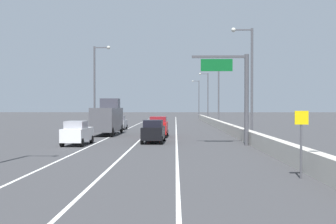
{
  "coord_description": "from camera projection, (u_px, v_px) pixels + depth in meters",
  "views": [
    {
      "loc": [
        1.4,
        -2.43,
        3.18
      ],
      "look_at": [
        0.43,
        48.73,
        2.5
      ],
      "focal_mm": 41.94,
      "sensor_mm": 36.0,
      "label": 1
    }
  ],
  "objects": [
    {
      "name": "jersey_barrier_right",
      "position": [
        235.0,
        131.0,
        42.33
      ],
      "size": [
        0.6,
        120.0,
        1.1
      ],
      "primitive_type": "cube",
      "color": "#B2ADA3",
      "rests_on": "ground_plane"
    },
    {
      "name": "lamp_post_right_third",
      "position": [
        217.0,
        88.0,
        63.56
      ],
      "size": [
        2.14,
        0.44,
        10.88
      ],
      "color": "#4C4C51",
      "rests_on": "ground_plane"
    },
    {
      "name": "car_red_3",
      "position": [
        158.0,
        127.0,
        41.49
      ],
      "size": [
        2.0,
        4.61,
        2.15
      ],
      "color": "red",
      "rests_on": "ground_plane"
    },
    {
      "name": "lane_stripe_right",
      "position": [
        176.0,
        128.0,
        57.45
      ],
      "size": [
        0.16,
        130.0,
        0.0
      ],
      "primitive_type": "cube",
      "color": "silver",
      "rests_on": "ground_plane"
    },
    {
      "name": "overhead_sign_gantry",
      "position": [
        238.0,
        88.0,
        32.21
      ],
      "size": [
        4.68,
        0.36,
        7.5
      ],
      "color": "#47474C",
      "rests_on": "ground_plane"
    },
    {
      "name": "lamp_post_right_fifth",
      "position": [
        198.0,
        96.0,
        114.5
      ],
      "size": [
        2.14,
        0.44,
        10.88
      ],
      "color": "#4C4C51",
      "rests_on": "ground_plane"
    },
    {
      "name": "speed_advisory_sign",
      "position": [
        301.0,
        139.0,
        17.28
      ],
      "size": [
        0.6,
        0.11,
        3.0
      ],
      "color": "#4C4C51",
      "rests_on": "ground_plane"
    },
    {
      "name": "car_black_2",
      "position": [
        154.0,
        131.0,
        34.65
      ],
      "size": [
        2.01,
        4.45,
        2.02
      ],
      "color": "black",
      "rests_on": "ground_plane"
    },
    {
      "name": "ground_plane",
      "position": [
        167.0,
        125.0,
        66.48
      ],
      "size": [
        320.0,
        320.0,
        0.0
      ],
      "primitive_type": "plane",
      "color": "#38383A"
    },
    {
      "name": "lane_stripe_left",
      "position": [
        129.0,
        128.0,
        57.58
      ],
      "size": [
        0.16,
        130.0,
        0.0
      ],
      "primitive_type": "cube",
      "color": "silver",
      "rests_on": "ground_plane"
    },
    {
      "name": "car_silver_1",
      "position": [
        119.0,
        123.0,
        53.82
      ],
      "size": [
        1.96,
        4.11,
        1.93
      ],
      "color": "#B7B7BC",
      "rests_on": "ground_plane"
    },
    {
      "name": "lamp_post_left_mid",
      "position": [
        96.0,
        83.0,
        49.51
      ],
      "size": [
        2.14,
        0.44,
        10.88
      ],
      "color": "#4C4C51",
      "rests_on": "ground_plane"
    },
    {
      "name": "lamp_post_right_fourth",
      "position": [
        207.0,
        93.0,
        89.02
      ],
      "size": [
        2.14,
        0.44,
        10.88
      ],
      "color": "#4C4C51",
      "rests_on": "ground_plane"
    },
    {
      "name": "box_truck",
      "position": [
        108.0,
        118.0,
        44.52
      ],
      "size": [
        2.56,
        7.89,
        4.15
      ],
      "color": "#4C4C51",
      "rests_on": "ground_plane"
    },
    {
      "name": "lamp_post_right_second",
      "position": [
        249.0,
        76.0,
        38.09
      ],
      "size": [
        2.14,
        0.44,
        10.88
      ],
      "color": "#4C4C51",
      "rests_on": "ground_plane"
    },
    {
      "name": "car_white_0",
      "position": [
        77.0,
        133.0,
        32.46
      ],
      "size": [
        1.93,
        4.11,
        2.01
      ],
      "color": "white",
      "rests_on": "ground_plane"
    },
    {
      "name": "lane_stripe_center",
      "position": [
        152.0,
        128.0,
        57.52
      ],
      "size": [
        0.16,
        130.0,
        0.0
      ],
      "primitive_type": "cube",
      "color": "silver",
      "rests_on": "ground_plane"
    }
  ]
}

